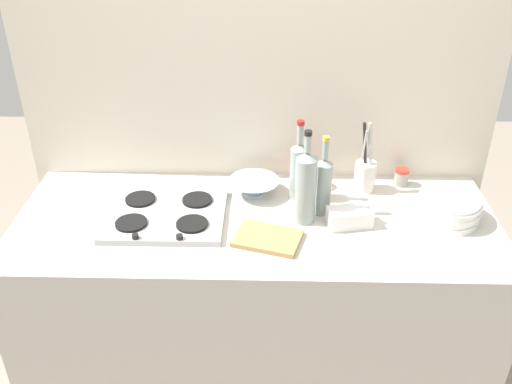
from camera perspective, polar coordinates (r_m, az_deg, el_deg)
name	(u,v)px	position (r m, az deg, el deg)	size (l,w,h in m)	color
counter_block	(256,310)	(2.40, 0.00, -11.77)	(1.80, 0.70, 0.90)	beige
backsplash_panel	(258,121)	(2.34, 0.23, 7.13)	(1.90, 0.06, 2.26)	beige
stovetop_hob	(166,214)	(2.15, -9.04, -2.24)	(0.44, 0.37, 0.04)	#B2B2B7
plate_stack	(449,209)	(2.22, 18.78, -1.61)	(0.23, 0.23, 0.09)	white
wine_bottle_leftmost	(323,184)	(2.12, 6.74, 0.77)	(0.06, 0.06, 0.32)	gray
wine_bottle_mid_left	(299,169)	(2.20, 4.30, 2.31)	(0.07, 0.07, 0.33)	gray
wine_bottle_mid_right	(306,187)	(2.04, 5.00, 0.52)	(0.08, 0.08, 0.36)	gray
mixing_bowl	(254,186)	(2.26, -0.22, 0.59)	(0.20, 0.20, 0.06)	silver
butter_dish	(349,217)	(2.10, 9.35, -2.53)	(0.16, 0.09, 0.07)	white
utensil_crock	(365,174)	(2.31, 10.88, 1.79)	(0.08, 0.08, 0.30)	silver
condiment_jar_front	(401,177)	(2.40, 14.35, 1.49)	(0.06, 0.06, 0.07)	#9E998C
condiment_jar_rear	(307,175)	(2.31, 5.16, 1.72)	(0.07, 0.07, 0.11)	#C64C2D
cutting_board	(268,238)	(2.01, 1.19, -4.66)	(0.23, 0.16, 0.02)	#9E7A4C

